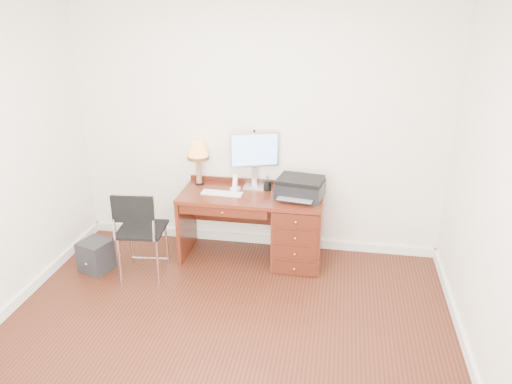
% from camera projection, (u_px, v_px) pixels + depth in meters
% --- Properties ---
extents(ground, '(4.00, 4.00, 0.00)m').
position_uv_depth(ground, '(222.00, 337.00, 4.23)').
color(ground, '#35150C').
rests_on(ground, ground).
extents(room_shell, '(4.00, 4.00, 4.00)m').
position_uv_depth(room_shell, '(238.00, 291.00, 4.79)').
color(room_shell, white).
rests_on(room_shell, ground).
extents(desk, '(1.50, 0.67, 0.75)m').
position_uv_depth(desk, '(282.00, 225.00, 5.31)').
color(desk, '#5D2113').
rests_on(desk, ground).
extents(monitor, '(0.51, 0.25, 0.60)m').
position_uv_depth(monitor, '(255.00, 153.00, 5.30)').
color(monitor, silver).
rests_on(monitor, desk).
extents(keyboard, '(0.44, 0.14, 0.02)m').
position_uv_depth(keyboard, '(222.00, 193.00, 5.22)').
color(keyboard, white).
rests_on(keyboard, desk).
extents(mouse_pad, '(0.24, 0.24, 0.05)m').
position_uv_depth(mouse_pad, '(297.00, 197.00, 5.10)').
color(mouse_pad, black).
rests_on(mouse_pad, desk).
extents(printer, '(0.52, 0.43, 0.21)m').
position_uv_depth(printer, '(300.00, 188.00, 5.11)').
color(printer, black).
rests_on(printer, desk).
extents(leg_lamp, '(0.24, 0.24, 0.49)m').
position_uv_depth(leg_lamp, '(198.00, 153.00, 5.36)').
color(leg_lamp, black).
rests_on(leg_lamp, desk).
extents(phone, '(0.10, 0.10, 0.18)m').
position_uv_depth(phone, '(235.00, 186.00, 5.29)').
color(phone, white).
rests_on(phone, desk).
extents(pen_cup, '(0.08, 0.08, 0.10)m').
position_uv_depth(pen_cup, '(267.00, 186.00, 5.31)').
color(pen_cup, black).
rests_on(pen_cup, desk).
extents(chair, '(0.49, 0.50, 0.96)m').
position_uv_depth(chair, '(138.00, 226.00, 4.90)').
color(chair, black).
rests_on(chair, ground).
extents(equipment_box, '(0.36, 0.36, 0.33)m').
position_uv_depth(equipment_box, '(96.00, 256.00, 5.20)').
color(equipment_box, black).
rests_on(equipment_box, ground).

